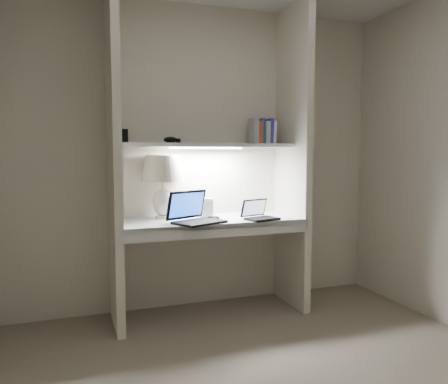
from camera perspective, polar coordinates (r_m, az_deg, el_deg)
name	(u,v)px	position (r m, az deg, el deg)	size (l,w,h in m)	color
back_wall	(200,158)	(3.68, -3.16, 4.51)	(3.20, 0.01, 2.50)	beige
alcove_panel_left	(114,158)	(3.28, -14.17, 4.29)	(0.06, 0.55, 2.50)	beige
alcove_panel_right	(293,158)	(3.71, 8.98, 4.46)	(0.06, 0.55, 2.50)	beige
desk	(210,221)	(3.46, -1.84, -3.83)	(1.40, 0.55, 0.04)	white
desk_apron	(221,230)	(3.23, -0.44, -5.03)	(1.46, 0.03, 0.10)	silver
shelf	(206,145)	(3.51, -2.34, 6.12)	(1.40, 0.36, 0.03)	silver
strip_light	(206,148)	(3.51, -2.34, 5.76)	(0.60, 0.04, 0.01)	white
table_lamp	(163,176)	(3.49, -7.97, 2.12)	(0.34, 0.34, 0.50)	white
laptop_main	(195,215)	(3.27, -3.87, -3.07)	(0.45, 0.42, 0.24)	black
laptop_netbook	(259,215)	(3.43, 4.62, -2.97)	(0.29, 0.27, 0.16)	black
speaker	(206,207)	(3.57, -2.35, -2.03)	(0.11, 0.07, 0.15)	silver
mouse	(214,218)	(3.39, -1.34, -3.40)	(0.09, 0.06, 0.03)	black
cable_coil	(203,219)	(3.41, -2.73, -3.54)	(0.09, 0.09, 0.01)	black
sticky_note	(162,221)	(3.38, -8.10, -3.73)	(0.06, 0.06, 0.00)	yellow
book_row	(262,132)	(3.75, 5.01, 7.81)	(0.20, 0.14, 0.21)	white
shelf_box	(123,136)	(3.47, -13.03, 7.13)	(0.06, 0.04, 0.11)	black
shelf_gadget	(171,140)	(3.45, -6.99, 6.78)	(0.11, 0.08, 0.05)	black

